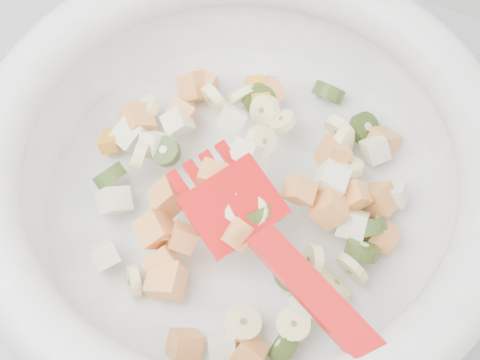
% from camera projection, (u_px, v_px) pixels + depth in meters
% --- Properties ---
extents(counter, '(2.00, 0.60, 0.90)m').
position_uv_depth(counter, '(249.00, 350.00, 0.94)').
color(counter, '#97989C').
rests_on(counter, ground).
extents(mixing_bowl, '(0.42, 0.40, 0.12)m').
position_uv_depth(mixing_bowl, '(240.00, 172.00, 0.50)').
color(mixing_bowl, white).
rests_on(mixing_bowl, counter).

